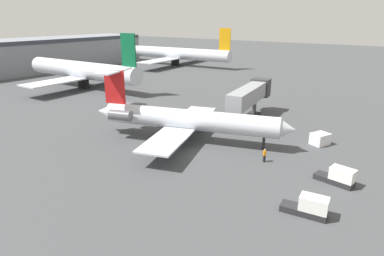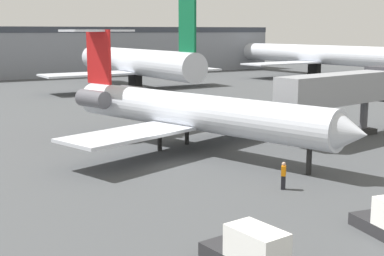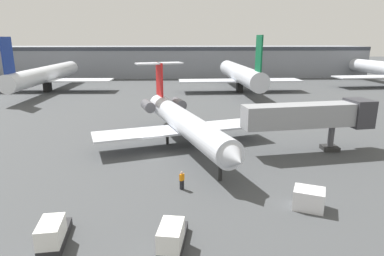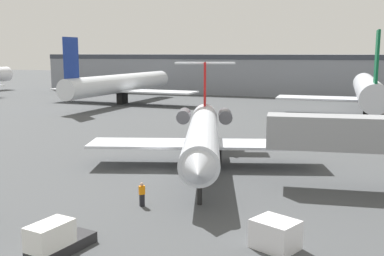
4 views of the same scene
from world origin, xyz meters
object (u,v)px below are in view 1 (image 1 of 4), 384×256
at_px(regional_jet, 183,119).
at_px(jet_bridge, 251,94).
at_px(baggage_tug_lead, 309,207).
at_px(parked_airliner_centre, 83,71).
at_px(baggage_tug_trailing, 339,177).
at_px(parked_airliner_east_mid, 176,54).
at_px(ground_crew_marshaller, 264,155).
at_px(cargo_container_uld, 320,139).

xyz_separation_m(regional_jet, jet_bridge, (15.43, -2.86, 1.12)).
distance_m(baggage_tug_lead, parked_airliner_centre, 66.80).
bearing_deg(baggage_tug_lead, jet_bridge, 36.17).
xyz_separation_m(baggage_tug_trailing, parked_airliner_east_mid, (60.99, 70.03, 3.43)).
xyz_separation_m(baggage_tug_trailing, parked_airliner_centre, (15.86, 63.14, 3.53)).
relative_size(ground_crew_marshaller, parked_airliner_centre, 0.05).
relative_size(regional_jet, ground_crew_marshaller, 16.78).
xyz_separation_m(baggage_tug_trailing, cargo_container_uld, (10.66, 4.87, -0.04)).
relative_size(parked_airliner_centre, parked_airliner_east_mid, 0.82).
relative_size(regional_jet, jet_bridge, 1.81).
bearing_deg(cargo_container_uld, ground_crew_marshaller, 158.99).
bearing_deg(baggage_tug_trailing, regional_jet, 87.37).
height_order(regional_jet, cargo_container_uld, regional_jet).
distance_m(jet_bridge, baggage_tug_trailing, 24.80).
bearing_deg(regional_jet, parked_airliner_east_mid, 39.17).
xyz_separation_m(ground_crew_marshaller, parked_airliner_east_mid, (60.25, 61.35, 3.41)).
bearing_deg(parked_airliner_centre, cargo_container_uld, -95.10).
height_order(ground_crew_marshaller, baggage_tug_lead, baggage_tug_lead).
height_order(baggage_tug_lead, cargo_container_uld, baggage_tug_lead).
distance_m(baggage_tug_lead, parked_airliner_east_mid, 97.61).
xyz_separation_m(jet_bridge, cargo_container_uld, (-5.74, -13.41, -3.55)).
distance_m(jet_bridge, parked_airliner_centre, 44.86).
relative_size(baggage_tug_trailing, parked_airliner_east_mid, 0.10).
xyz_separation_m(regional_jet, parked_airliner_centre, (14.89, 42.00, 1.13)).
xyz_separation_m(jet_bridge, baggage_tug_lead, (-24.04, -17.57, -3.51)).
bearing_deg(cargo_container_uld, baggage_tug_lead, -167.19).
xyz_separation_m(regional_jet, cargo_container_uld, (9.69, -16.27, -2.43)).
height_order(jet_bridge, baggage_tug_lead, jet_bridge).
height_order(regional_jet, parked_airliner_east_mid, parked_airliner_east_mid).
height_order(ground_crew_marshaller, cargo_container_uld, ground_crew_marshaller).
relative_size(ground_crew_marshaller, baggage_tug_lead, 0.41).
height_order(baggage_tug_trailing, cargo_container_uld, baggage_tug_trailing).
height_order(regional_jet, baggage_tug_lead, regional_jet).
distance_m(jet_bridge, parked_airliner_east_mid, 68.31).
relative_size(baggage_tug_trailing, parked_airliner_centre, 0.12).
height_order(baggage_tug_trailing, parked_airliner_east_mid, parked_airliner_east_mid).
bearing_deg(jet_bridge, parked_airliner_centre, 90.69).
bearing_deg(ground_crew_marshaller, baggage_tug_trailing, -94.87).
relative_size(jet_bridge, baggage_tug_trailing, 3.75).
xyz_separation_m(jet_bridge, parked_airliner_centre, (-0.54, 44.86, 0.01)).
bearing_deg(jet_bridge, ground_crew_marshaller, -148.49).
xyz_separation_m(baggage_tug_lead, parked_airliner_centre, (23.50, 62.43, 3.53)).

